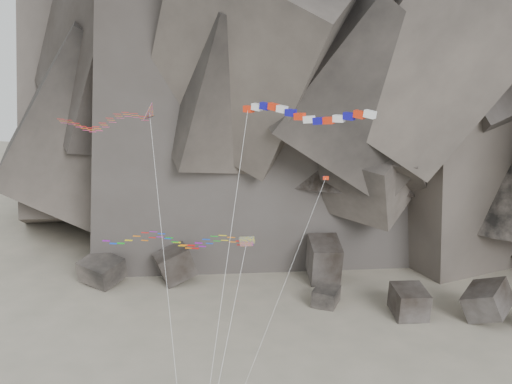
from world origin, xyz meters
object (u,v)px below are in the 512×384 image
(delta_kite, at_px, (99,121))
(parafoil_kite, at_px, (170,239))
(pennant_kite, at_px, (292,264))
(banner_kite, at_px, (304,115))

(delta_kite, relative_size, parafoil_kite, 1.58)
(delta_kite, relative_size, pennant_kite, 1.29)
(banner_kite, height_order, parafoil_kite, banner_kite)
(delta_kite, relative_size, banner_kite, 0.99)
(pennant_kite, bearing_deg, banner_kite, -58.05)
(banner_kite, relative_size, pennant_kite, 1.30)
(banner_kite, xyz_separation_m, pennant_kite, (-0.98, 0.83, -12.57))
(delta_kite, height_order, parafoil_kite, delta_kite)
(delta_kite, height_order, pennant_kite, delta_kite)
(delta_kite, xyz_separation_m, banner_kite, (19.47, -3.14, 1.65))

